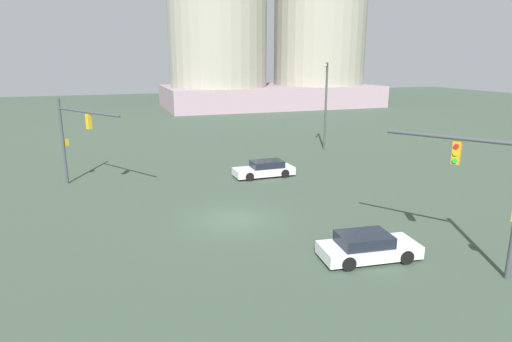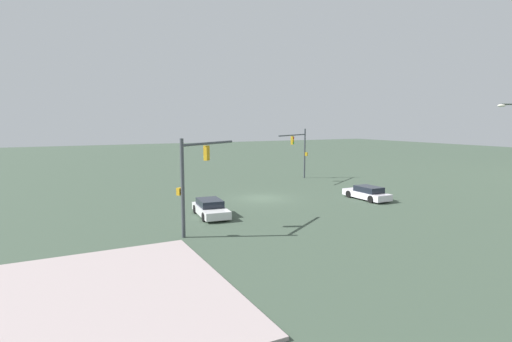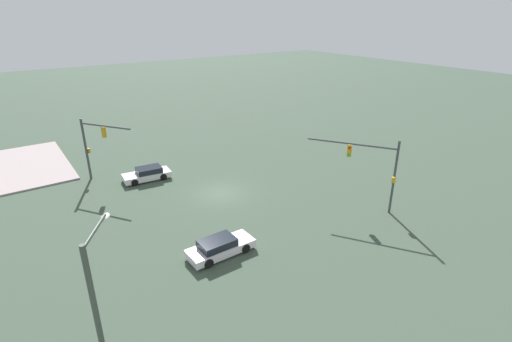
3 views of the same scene
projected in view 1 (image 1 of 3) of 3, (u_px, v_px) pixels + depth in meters
ground_plane at (234, 220)px, 23.99m from camera, size 188.72×188.72×0.00m
traffic_signal_near_corner at (490, 181)px, 17.22m from camera, size 3.18×4.84×5.92m
traffic_signal_opposite_side at (75, 130)px, 28.97m from camera, size 3.91×6.24×6.03m
streetlamp_curved_arm at (326, 100)px, 41.17m from camera, size 1.55×2.26×8.34m
sedan_car_approaching at (265, 169)px, 32.68m from camera, size 4.54×1.85×1.21m
sedan_car_waiting_far at (367, 247)px, 19.14m from camera, size 4.53×2.23×1.21m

